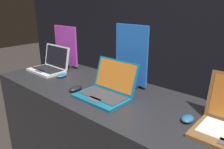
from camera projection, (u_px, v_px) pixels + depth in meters
The scene contains 9 objects.
wall_back at pixel (206, 15), 2.71m from camera, with size 8.00×0.05×2.80m.
display_counter at pixel (112, 146), 1.75m from camera, with size 2.18×0.72×0.91m.
laptop_front at pixel (50, 65), 2.13m from camera, with size 0.37×0.27×0.24m.
mouse_front at pixel (62, 76), 1.96m from camera, with size 0.07×0.10×0.03m.
promo_stand_front at pixel (66, 48), 2.23m from camera, with size 0.33×0.07×0.42m.
laptop_middle at pixel (107, 89), 1.55m from camera, with size 0.37×0.32×0.25m.
mouse_middle at pixel (76, 89), 1.65m from camera, with size 0.07×0.12×0.04m.
promo_stand_middle at pixel (131, 58), 1.69m from camera, with size 0.29×0.07×0.48m.
mouse_back at pixel (188, 119), 1.23m from camera, with size 0.07×0.09×0.04m.
Camera 1 is at (0.98, -0.75, 1.56)m, focal length 35.00 mm.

